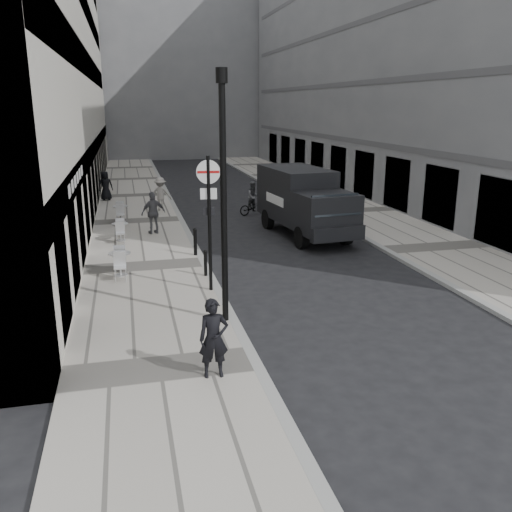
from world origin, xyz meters
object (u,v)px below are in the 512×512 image
at_px(sign_post, 209,206).
at_px(panel_van, 303,199).
at_px(cyclist, 254,202).
at_px(walking_man, 214,338).
at_px(lamppost, 223,187).

bearing_deg(sign_post, panel_van, 58.91).
distance_m(panel_van, cyclist, 5.00).
bearing_deg(walking_man, sign_post, 83.35).
bearing_deg(panel_van, lamppost, -125.16).
distance_m(walking_man, panel_van, 13.07).
bearing_deg(cyclist, sign_post, -125.60).
bearing_deg(sign_post, walking_man, -91.73).
bearing_deg(walking_man, cyclist, 75.62).
xyz_separation_m(sign_post, lamppost, (-0.00, -2.39, 0.88)).
height_order(sign_post, cyclist, sign_post).
bearing_deg(lamppost, panel_van, 60.68).
relative_size(walking_man, panel_van, 0.27).
relative_size(sign_post, cyclist, 2.31).
bearing_deg(panel_van, cyclist, 96.09).
relative_size(sign_post, lamppost, 0.64).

